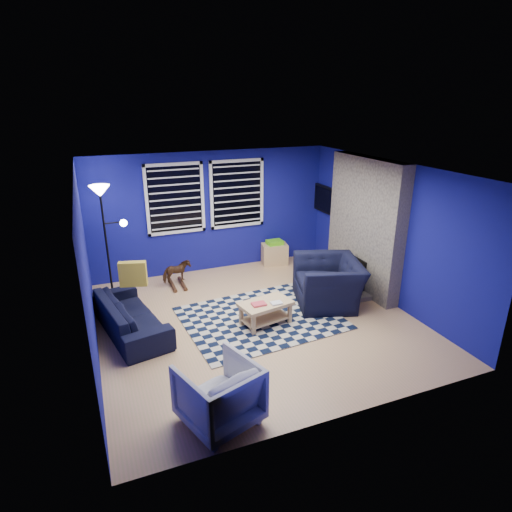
% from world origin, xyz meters
% --- Properties ---
extents(floor, '(5.00, 5.00, 0.00)m').
position_xyz_m(floor, '(0.00, 0.00, 0.00)').
color(floor, tan).
rests_on(floor, ground).
extents(ceiling, '(5.00, 5.00, 0.00)m').
position_xyz_m(ceiling, '(0.00, 0.00, 2.50)').
color(ceiling, white).
rests_on(ceiling, wall_back).
extents(wall_back, '(5.00, 0.00, 5.00)m').
position_xyz_m(wall_back, '(0.00, 2.50, 1.25)').
color(wall_back, navy).
rests_on(wall_back, floor).
extents(wall_left, '(0.00, 5.00, 5.00)m').
position_xyz_m(wall_left, '(-2.50, 0.00, 1.25)').
color(wall_left, navy).
rests_on(wall_left, floor).
extents(wall_right, '(0.00, 5.00, 5.00)m').
position_xyz_m(wall_right, '(2.50, 0.00, 1.25)').
color(wall_right, navy).
rests_on(wall_right, floor).
extents(fireplace, '(0.65, 2.00, 2.50)m').
position_xyz_m(fireplace, '(2.36, 0.50, 1.20)').
color(fireplace, gray).
rests_on(fireplace, floor).
extents(window_left, '(1.17, 0.06, 1.42)m').
position_xyz_m(window_left, '(-0.75, 2.46, 1.60)').
color(window_left, black).
rests_on(window_left, wall_back).
extents(window_right, '(1.17, 0.06, 1.42)m').
position_xyz_m(window_right, '(0.55, 2.46, 1.60)').
color(window_right, black).
rests_on(window_right, wall_back).
extents(tv, '(0.07, 1.00, 0.58)m').
position_xyz_m(tv, '(2.45, 2.00, 1.40)').
color(tv, black).
rests_on(tv, wall_right).
extents(rug, '(2.64, 2.18, 0.02)m').
position_xyz_m(rug, '(0.09, 0.03, 0.01)').
color(rug, black).
rests_on(rug, floor).
extents(sofa, '(2.00, 1.10, 0.55)m').
position_xyz_m(sofa, '(-1.98, 0.42, 0.28)').
color(sofa, black).
rests_on(sofa, floor).
extents(armchair_big, '(1.50, 1.39, 0.80)m').
position_xyz_m(armchair_big, '(1.43, 0.13, 0.40)').
color(armchair_big, black).
rests_on(armchair_big, floor).
extents(armchair_bent, '(1.01, 1.02, 0.74)m').
position_xyz_m(armchair_bent, '(-1.27, -2.03, 0.37)').
color(armchair_bent, gray).
rests_on(armchair_bent, floor).
extents(rocking_horse, '(0.34, 0.57, 0.45)m').
position_xyz_m(rocking_horse, '(-0.93, 1.86, 0.30)').
color(rocking_horse, '#482917').
rests_on(rocking_horse, floor).
extents(coffee_table, '(0.91, 0.63, 0.42)m').
position_xyz_m(coffee_table, '(0.09, -0.18, 0.29)').
color(coffee_table, tan).
rests_on(coffee_table, rug).
extents(cabinet, '(0.61, 0.47, 0.55)m').
position_xyz_m(cabinet, '(1.33, 2.25, 0.24)').
color(cabinet, tan).
rests_on(cabinet, floor).
extents(floor_lamp, '(0.57, 0.35, 2.08)m').
position_xyz_m(floor_lamp, '(-2.13, 1.86, 1.70)').
color(floor_lamp, black).
rests_on(floor_lamp, floor).
extents(throw_pillow, '(0.46, 0.24, 0.42)m').
position_xyz_m(throw_pillow, '(-1.83, 0.92, 0.76)').
color(throw_pillow, gold).
rests_on(throw_pillow, sofa).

